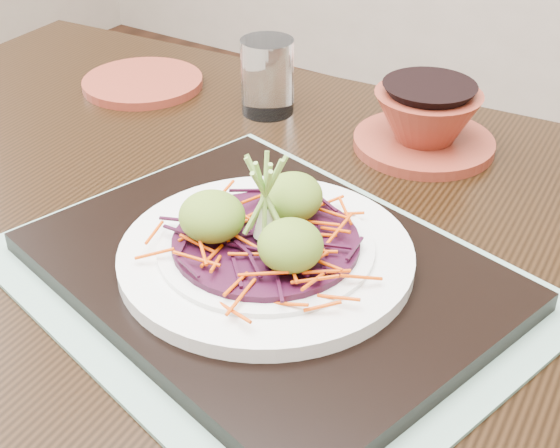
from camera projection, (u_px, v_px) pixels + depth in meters
The scene contains 11 objects.
dining_table at pixel (264, 340), 0.71m from camera, with size 1.22×0.86×0.73m.
placemat at pixel (266, 280), 0.63m from camera, with size 0.41×0.32×0.00m, color gray.
serving_tray at pixel (266, 270), 0.62m from camera, with size 0.36×0.27×0.02m, color black.
white_plate at pixel (266, 254), 0.62m from camera, with size 0.23×0.23×0.02m.
cabbage_bed at pixel (266, 242), 0.61m from camera, with size 0.15×0.15×0.01m, color #31091C.
carrot_julienne at pixel (266, 234), 0.61m from camera, with size 0.18×0.18×0.01m, color #CD3E03, non-canonical shape.
guacamole_scoops at pixel (265, 220), 0.60m from camera, with size 0.13×0.11×0.04m.
scallion_garnish at pixel (265, 199), 0.59m from camera, with size 0.05×0.05×0.08m, color #7EAD45, non-canonical shape.
terracotta_side_plate at pixel (143, 83), 0.96m from camera, with size 0.15×0.15×0.01m, color maroon.
water_glass at pixel (267, 77), 0.88m from camera, with size 0.06×0.06×0.09m, color white.
terracotta_bowl_set at pixel (426, 124), 0.81m from camera, with size 0.18×0.18×0.06m.
Camera 1 is at (0.39, -0.38, 1.11)m, focal length 50.00 mm.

